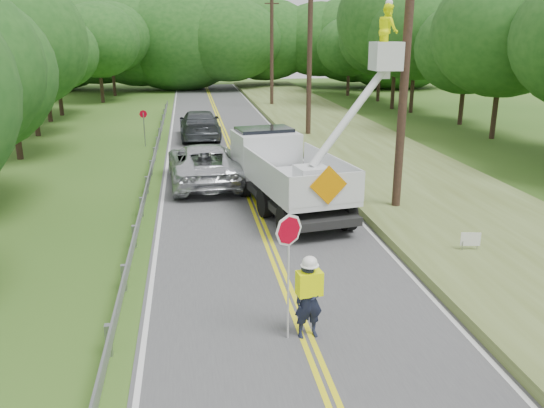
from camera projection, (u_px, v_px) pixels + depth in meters
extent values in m
plane|color=#275015|center=(318.00, 366.00, 10.86)|extent=(140.00, 140.00, 0.00)
cube|color=#48484A|center=(245.00, 183.00, 24.07)|extent=(7.20, 96.00, 0.02)
cube|color=yellow|center=(242.00, 183.00, 24.05)|extent=(0.12, 96.00, 0.00)
cube|color=yellow|center=(247.00, 182.00, 24.08)|extent=(0.12, 96.00, 0.00)
cube|color=silver|center=(164.00, 186.00, 23.57)|extent=(0.12, 96.00, 0.00)
cube|color=silver|center=(321.00, 179.00, 24.56)|extent=(0.12, 96.00, 0.00)
cube|color=gray|center=(109.00, 340.00, 11.11)|extent=(0.12, 0.14, 0.70)
cube|color=gray|center=(124.00, 278.00, 13.95)|extent=(0.12, 0.14, 0.70)
cube|color=gray|center=(134.00, 236.00, 16.78)|extent=(0.12, 0.14, 0.70)
cube|color=gray|center=(141.00, 207.00, 19.61)|extent=(0.12, 0.14, 0.70)
cube|color=gray|center=(147.00, 185.00, 22.44)|extent=(0.12, 0.14, 0.70)
cube|color=gray|center=(151.00, 168.00, 25.27)|extent=(0.12, 0.14, 0.70)
cube|color=gray|center=(154.00, 154.00, 28.10)|extent=(0.12, 0.14, 0.70)
cube|color=gray|center=(157.00, 143.00, 30.93)|extent=(0.12, 0.14, 0.70)
cube|color=gray|center=(159.00, 134.00, 33.77)|extent=(0.12, 0.14, 0.70)
cube|color=gray|center=(161.00, 126.00, 36.60)|extent=(0.12, 0.14, 0.70)
cube|color=gray|center=(163.00, 119.00, 39.43)|extent=(0.12, 0.14, 0.70)
cube|color=gray|center=(164.00, 113.00, 42.26)|extent=(0.12, 0.14, 0.70)
cube|color=gray|center=(166.00, 108.00, 45.09)|extent=(0.12, 0.14, 0.70)
cube|color=gray|center=(152.00, 168.00, 24.27)|extent=(0.05, 48.00, 0.34)
cylinder|color=black|center=(405.00, 72.00, 18.59)|extent=(0.30, 0.30, 10.00)
cylinder|color=black|center=(310.00, 55.00, 32.74)|extent=(0.30, 0.30, 10.00)
cylinder|color=black|center=(272.00, 48.00, 46.90)|extent=(0.30, 0.30, 10.00)
cube|color=black|center=(272.00, 3.00, 45.83)|extent=(1.20, 0.10, 0.10)
cube|color=#545E29|center=(400.00, 174.00, 25.05)|extent=(7.00, 96.00, 0.30)
cylinder|color=#332319|center=(16.00, 126.00, 28.10)|extent=(0.32, 0.32, 3.42)
ellipsoid|color=#1B4917|center=(4.00, 41.00, 26.86)|extent=(7.98, 7.98, 7.02)
cylinder|color=#332319|center=(36.00, 114.00, 34.63)|extent=(0.32, 0.32, 2.78)
ellipsoid|color=#1B4917|center=(28.00, 58.00, 33.62)|extent=(6.49, 6.49, 5.71)
cylinder|color=#332319|center=(49.00, 104.00, 40.24)|extent=(0.32, 0.32, 2.64)
ellipsoid|color=#1B4917|center=(43.00, 58.00, 39.28)|extent=(6.15, 6.15, 5.42)
cylinder|color=#332319|center=(60.00, 97.00, 43.33)|extent=(0.32, 0.32, 2.82)
ellipsoid|color=#1B4917|center=(55.00, 52.00, 42.30)|extent=(6.59, 6.59, 5.80)
cylinder|color=#332319|center=(102.00, 85.00, 51.25)|extent=(0.32, 0.32, 3.26)
ellipsoid|color=#1B4917|center=(98.00, 40.00, 50.06)|extent=(7.61, 7.61, 6.69)
cylinder|color=#332319|center=(114.00, 79.00, 56.82)|extent=(0.32, 0.32, 3.39)
ellipsoid|color=#1B4917|center=(110.00, 37.00, 55.59)|extent=(7.90, 7.90, 6.95)
cylinder|color=#332319|center=(495.00, 109.00, 33.59)|extent=(0.32, 0.32, 3.63)
ellipsoid|color=#1B4917|center=(504.00, 33.00, 32.27)|extent=(8.48, 8.48, 7.46)
cylinder|color=#332319|center=(462.00, 103.00, 38.93)|extent=(0.32, 0.32, 3.08)
ellipsoid|color=#1B4917|center=(467.00, 48.00, 37.81)|extent=(7.18, 7.18, 6.32)
cylinder|color=#332319|center=(412.00, 90.00, 44.71)|extent=(0.32, 0.32, 3.72)
ellipsoid|color=#1B4917|center=(417.00, 31.00, 43.35)|extent=(8.68, 8.68, 7.64)
cylinder|color=#332319|center=(393.00, 83.00, 46.83)|extent=(0.32, 0.32, 4.29)
ellipsoid|color=#1B4917|center=(398.00, 18.00, 45.27)|extent=(10.01, 10.01, 8.81)
cylinder|color=#332319|center=(379.00, 83.00, 52.24)|extent=(0.32, 0.32, 3.40)
ellipsoid|color=#1B4917|center=(381.00, 37.00, 51.01)|extent=(7.93, 7.93, 6.98)
cylinder|color=#332319|center=(348.00, 82.00, 57.09)|extent=(0.32, 0.32, 2.86)
ellipsoid|color=#1B4917|center=(350.00, 46.00, 56.04)|extent=(6.68, 6.68, 5.88)
ellipsoid|color=#1B4917|center=(7.00, 40.00, 58.37)|extent=(12.01, 9.00, 9.00)
ellipsoid|color=#1B4917|center=(51.00, 40.00, 61.47)|extent=(14.87, 11.15, 11.15)
ellipsoid|color=#1B4917|center=(96.00, 40.00, 61.55)|extent=(12.95, 9.71, 9.71)
ellipsoid|color=#1B4917|center=(139.00, 40.00, 61.42)|extent=(13.54, 10.15, 10.15)
ellipsoid|color=#1B4917|center=(179.00, 40.00, 61.79)|extent=(15.19, 11.40, 11.40)
ellipsoid|color=#1B4917|center=(228.00, 40.00, 60.92)|extent=(12.07, 9.05, 9.05)
ellipsoid|color=#1B4917|center=(265.00, 40.00, 64.79)|extent=(12.59, 9.45, 9.45)
ellipsoid|color=#1B4917|center=(320.00, 40.00, 64.95)|extent=(11.39, 8.54, 8.54)
ellipsoid|color=#1B4917|center=(355.00, 40.00, 64.66)|extent=(13.15, 9.86, 9.86)
ellipsoid|color=#1B4917|center=(399.00, 40.00, 63.44)|extent=(15.44, 11.58, 11.58)
imported|color=#191E33|center=(309.00, 300.00, 11.65)|extent=(0.68, 0.49, 1.72)
cube|color=#ECFF00|center=(309.00, 283.00, 11.53)|extent=(0.57, 0.39, 0.52)
ellipsoid|color=white|center=(310.00, 262.00, 11.39)|extent=(0.32, 0.32, 0.26)
cylinder|color=#B7B7B7|center=(288.00, 287.00, 11.47)|extent=(0.04, 0.04, 2.40)
cylinder|color=#A80017|center=(289.00, 230.00, 11.10)|extent=(0.61, 0.37, 0.69)
cylinder|color=black|center=(285.00, 222.00, 17.49)|extent=(0.50, 1.08, 1.04)
cylinder|color=black|center=(347.00, 215.00, 18.15)|extent=(0.50, 1.08, 1.04)
cylinder|color=black|center=(265.00, 203.00, 19.46)|extent=(0.50, 1.08, 1.04)
cylinder|color=black|center=(321.00, 197.00, 20.11)|extent=(0.50, 1.08, 1.04)
cylinder|color=black|center=(244.00, 184.00, 21.92)|extent=(0.50, 1.08, 1.04)
cylinder|color=black|center=(295.00, 179.00, 22.57)|extent=(0.50, 1.08, 1.04)
cube|color=black|center=(290.00, 195.00, 20.06)|extent=(3.42, 7.23, 0.27)
cube|color=silver|center=(298.00, 186.00, 19.21)|extent=(3.30, 5.34, 0.24)
cube|color=silver|center=(265.00, 174.00, 18.68)|extent=(0.91, 4.93, 0.98)
cube|color=silver|center=(331.00, 169.00, 19.42)|extent=(0.91, 4.93, 0.98)
cube|color=silver|center=(327.00, 190.00, 16.81)|extent=(2.47, 0.49, 0.98)
cube|color=silver|center=(266.00, 156.00, 22.45)|extent=(2.75, 2.44, 1.95)
cube|color=black|center=(264.00, 138.00, 22.44)|extent=(2.38, 1.76, 0.81)
cube|color=silver|center=(311.00, 180.00, 17.97)|extent=(1.13, 1.13, 0.87)
cube|color=silver|center=(386.00, 56.00, 18.33)|extent=(0.92, 0.92, 0.92)
imported|color=#ECFF00|center=(388.00, 30.00, 18.08)|extent=(0.62, 0.80, 1.65)
cube|color=orange|center=(329.00, 185.00, 16.69)|extent=(1.22, 0.25, 1.23)
imported|color=silver|center=(204.00, 164.00, 23.72)|extent=(3.24, 6.41, 1.74)
imported|color=#3D4247|center=(200.00, 124.00, 33.91)|extent=(2.51, 5.97, 1.72)
cylinder|color=gray|center=(144.00, 130.00, 31.51)|extent=(0.06, 0.06, 1.95)
cylinder|color=#A80017|center=(143.00, 114.00, 31.25)|extent=(0.44, 0.05, 0.44)
cube|color=white|center=(471.00, 239.00, 15.78)|extent=(0.56, 0.13, 0.40)
cylinder|color=gray|center=(462.00, 251.00, 15.85)|extent=(0.02, 0.02, 0.57)
cylinder|color=gray|center=(477.00, 250.00, 15.92)|extent=(0.02, 0.02, 0.57)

